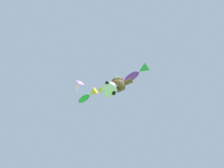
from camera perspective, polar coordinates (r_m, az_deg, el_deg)
name	(u,v)px	position (r m, az deg, el deg)	size (l,w,h in m)	color
teddy_bear_kite	(117,85)	(12.36, 1.80, -0.20)	(2.21, 0.97, 2.24)	brown
soccer_ball_kite	(110,90)	(11.20, -0.78, -1.83)	(1.13, 1.12, 1.04)	white
fish_kite_violet	(137,73)	(15.87, 8.24, 3.58)	(2.53, 1.44, 0.80)	purple
fish_kite_goldfin	(110,88)	(15.65, -0.80, -1.28)	(1.81, 0.77, 0.71)	yellow
fish_kite_emerald	(88,96)	(17.13, -7.71, -3.75)	(2.21, 1.30, 0.72)	green
diamond_kite	(80,84)	(16.23, -10.54, 0.07)	(0.67, 0.70, 2.84)	purple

